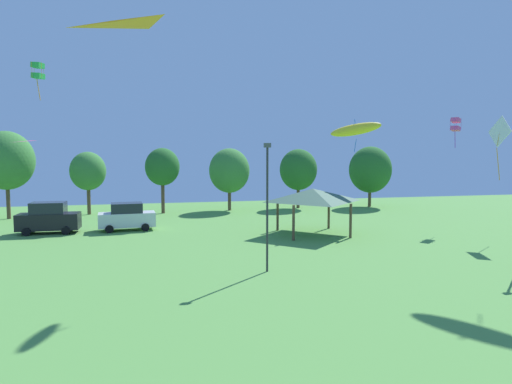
# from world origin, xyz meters

# --- Properties ---
(kite_flying_0) EXTENTS (2.26, 2.48, 0.18)m
(kite_flying_0) POSITION_xyz_m (-14.90, 35.58, 6.38)
(kite_flying_0) COLOR #E54C93
(kite_flying_3) EXTENTS (0.94, 0.93, 2.59)m
(kite_flying_3) POSITION_xyz_m (19.93, 36.13, 8.78)
(kite_flying_3) COLOR #E54C93
(kite_flying_4) EXTENTS (4.27, 3.37, 2.83)m
(kite_flying_4) POSITION_xyz_m (11.85, 38.58, 8.39)
(kite_flying_4) COLOR yellow
(kite_flying_5) EXTENTS (0.91, 0.90, 2.69)m
(kite_flying_5) POSITION_xyz_m (-13.28, 37.33, 12.22)
(kite_flying_5) COLOR green
(kite_flying_8) EXTENTS (0.40, 2.40, 4.81)m
(kite_flying_8) POSITION_xyz_m (19.75, 30.78, 7.82)
(kite_flying_8) COLOR white
(kite_flying_10) EXTENTS (3.56, 3.35, 0.27)m
(kite_flying_10) POSITION_xyz_m (-5.45, 19.42, 9.99)
(kite_flying_10) COLOR orange
(parked_car_leftmost) EXTENTS (4.67, 2.16, 2.49)m
(parked_car_leftmost) POSITION_xyz_m (-13.54, 40.15, 1.22)
(parked_car_leftmost) COLOR black
(parked_car_leftmost) RESTS_ON ground
(parked_car_second_from_left) EXTENTS (4.65, 2.38, 2.27)m
(parked_car_second_from_left) POSITION_xyz_m (-7.57, 40.27, 1.13)
(parked_car_second_from_left) COLOR silver
(parked_car_second_from_left) RESTS_ON ground
(park_pavilion) EXTENTS (5.80, 5.64, 3.60)m
(park_pavilion) POSITION_xyz_m (6.77, 35.24, 3.08)
(park_pavilion) COLOR brown
(park_pavilion) RESTS_ON ground
(light_post_1) EXTENTS (0.36, 0.20, 6.93)m
(light_post_1) POSITION_xyz_m (0.53, 25.08, 3.87)
(light_post_1) COLOR #2D2D33
(light_post_1) RESTS_ON ground
(treeline_tree_0) EXTENTS (5.12, 5.12, 8.45)m
(treeline_tree_0) POSITION_xyz_m (-19.09, 49.50, 5.62)
(treeline_tree_0) COLOR brown
(treeline_tree_0) RESTS_ON ground
(treeline_tree_1) EXTENTS (3.60, 3.60, 6.47)m
(treeline_tree_1) POSITION_xyz_m (-11.92, 51.07, 4.47)
(treeline_tree_1) COLOR brown
(treeline_tree_1) RESTS_ON ground
(treeline_tree_2) EXTENTS (3.57, 3.57, 6.86)m
(treeline_tree_2) POSITION_xyz_m (-4.43, 50.27, 4.87)
(treeline_tree_2) COLOR brown
(treeline_tree_2) RESTS_ON ground
(treeline_tree_3) EXTENTS (4.45, 4.45, 6.84)m
(treeline_tree_3) POSITION_xyz_m (2.81, 51.12, 4.39)
(treeline_tree_3) COLOR brown
(treeline_tree_3) RESTS_ON ground
(treeline_tree_4) EXTENTS (4.28, 4.28, 6.78)m
(treeline_tree_4) POSITION_xyz_m (10.90, 51.54, 4.41)
(treeline_tree_4) COLOR brown
(treeline_tree_4) RESTS_ON ground
(treeline_tree_5) EXTENTS (4.94, 4.94, 7.08)m
(treeline_tree_5) POSITION_xyz_m (19.52, 50.83, 4.36)
(treeline_tree_5) COLOR brown
(treeline_tree_5) RESTS_ON ground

